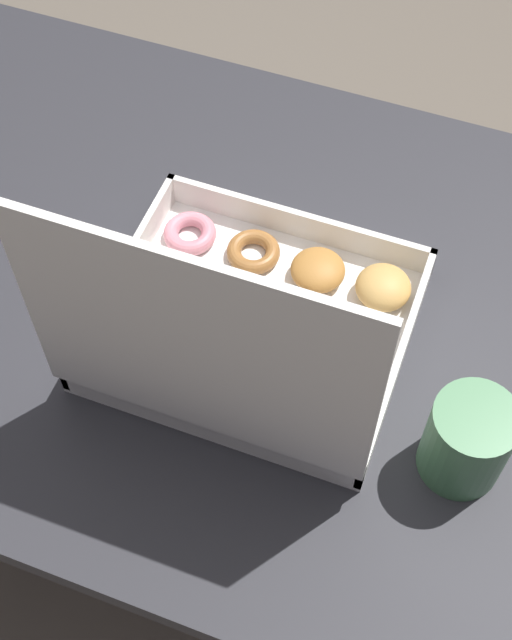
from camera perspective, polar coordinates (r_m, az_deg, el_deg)
The scene contains 4 objects.
ground_plane at distance 1.73m, azimuth -1.47°, elevation -12.68°, with size 8.00×8.00×0.00m, color #6B6054.
dining_table at distance 1.15m, azimuth -2.16°, elevation -1.26°, with size 1.16×0.75×0.76m.
donut_box at distance 0.95m, azimuth -0.36°, elevation -0.68°, with size 0.34×0.30×0.32m.
coffee_mug at distance 0.92m, azimuth 13.38°, elevation -7.48°, with size 0.09×0.09×0.11m.
Camera 1 is at (-0.25, 0.55, 1.62)m, focal length 50.00 mm.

